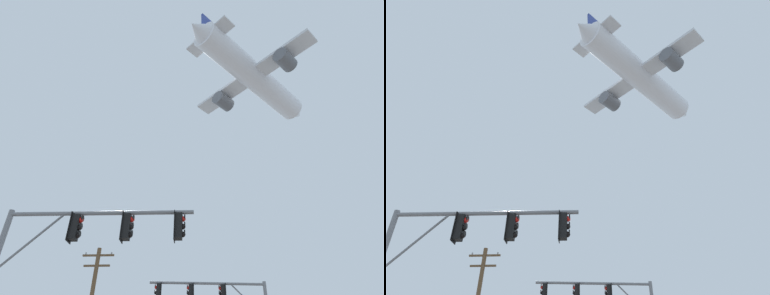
% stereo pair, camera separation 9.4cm
% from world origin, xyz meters
% --- Properties ---
extents(signal_pole_near, '(6.69, 0.50, 6.33)m').
position_xyz_m(signal_pole_near, '(-3.65, 6.89, 4.92)').
color(signal_pole_near, slate).
rests_on(signal_pole_near, ground).
extents(airplane, '(20.91, 21.60, 7.30)m').
position_xyz_m(airplane, '(8.75, 30.91, 39.19)').
color(airplane, white).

